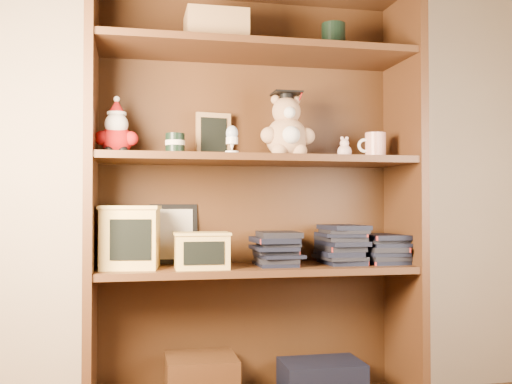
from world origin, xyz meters
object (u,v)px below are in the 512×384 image
treats_box (131,237)px  teacher_mug (375,146)px  bookcase (253,203)px  grad_teddy_bear (287,132)px

treats_box → teacher_mug: bearing=0.1°
teacher_mug → treats_box: teacher_mug is taller
bookcase → treats_box: size_ratio=7.14×
teacher_mug → treats_box: 0.98m
grad_teddy_bear → treats_box: grad_teddy_bear is taller
treats_box → bookcase: bearing=6.6°
teacher_mug → treats_box: bearing=-179.9°
grad_teddy_bear → teacher_mug: size_ratio=2.23×
bookcase → grad_teddy_bear: bearing=-26.2°
bookcase → grad_teddy_bear: 0.30m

